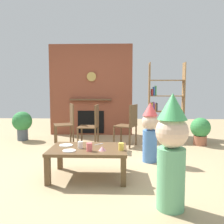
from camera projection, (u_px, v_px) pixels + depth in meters
ground_plane at (102, 164)px, 3.86m from camera, size 12.00×12.00×0.00m
brick_fireplace_feature at (91, 90)px, 6.35m from camera, size 2.20×0.28×2.40m
bookshelf at (163, 103)px, 6.12m from camera, size 0.90×0.28×1.90m
coffee_table at (88, 152)px, 3.29m from camera, size 1.06×0.72×0.41m
paper_cup_near_left at (121, 147)px, 3.15m from camera, size 0.07×0.07×0.10m
paper_cup_near_right at (89, 147)px, 3.11m from camera, size 0.08×0.08×0.11m
paper_cup_center at (80, 145)px, 3.26m from camera, size 0.07×0.07×0.09m
paper_plate_front at (66, 145)px, 3.41m from camera, size 0.19×0.19×0.01m
paper_plate_rear at (69, 151)px, 3.11m from camera, size 0.17×0.17×0.01m
birthday_cake_slice at (102, 148)px, 3.13m from camera, size 0.10×0.10×0.06m
table_fork at (99, 144)px, 3.49m from camera, size 0.12×0.11×0.01m
child_with_cone_hat at (171, 149)px, 2.38m from camera, size 0.33×0.33×1.19m
child_in_pink at (150, 131)px, 3.97m from camera, size 0.28×0.28×1.01m
dining_chair_left at (68, 121)px, 5.27m from camera, size 0.52×0.52×0.90m
dining_chair_middle at (92, 123)px, 4.94m from camera, size 0.42×0.42×0.90m
dining_chair_right at (129, 123)px, 5.03m from camera, size 0.53×0.53×0.90m
potted_plant_tall at (200, 130)px, 5.18m from camera, size 0.43×0.43×0.60m
potted_plant_short at (22, 123)px, 5.67m from camera, size 0.46×0.46×0.69m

